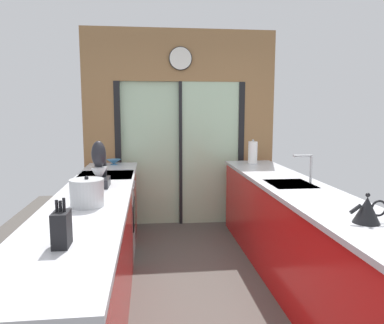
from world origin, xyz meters
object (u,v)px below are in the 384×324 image
at_px(mixing_bowl, 114,162).
at_px(paper_towel_roll, 253,153).
at_px(knife_block, 62,229).
at_px(stock_pot, 87,193).
at_px(stand_mixer, 99,169).
at_px(kettle, 367,210).
at_px(oven_range, 107,217).

height_order(mixing_bowl, paper_towel_roll, paper_towel_roll).
distance_m(knife_block, stock_pot, 0.81).
distance_m(mixing_bowl, stock_pot, 2.10).
xyz_separation_m(stand_mixer, stock_pot, (-0.00, -0.71, -0.06)).
height_order(mixing_bowl, knife_block, knife_block).
bearing_deg(kettle, knife_block, -173.63).
distance_m(oven_range, knife_block, 2.23).
xyz_separation_m(stand_mixer, kettle, (1.78, -1.32, -0.08)).
bearing_deg(kettle, paper_towel_roll, 90.04).
bearing_deg(oven_range, mixing_bowl, 88.61).
relative_size(stock_pot, paper_towel_roll, 0.77).
distance_m(knife_block, stand_mixer, 1.52).
bearing_deg(stand_mixer, knife_block, -90.00).
distance_m(stand_mixer, stock_pot, 0.71).
relative_size(knife_block, stock_pot, 1.03).
relative_size(stand_mixer, kettle, 1.71).
bearing_deg(knife_block, kettle, 6.37).
bearing_deg(mixing_bowl, stock_pot, -90.00).
distance_m(stock_pot, paper_towel_roll, 2.65).
height_order(oven_range, mixing_bowl, mixing_bowl).
bearing_deg(kettle, stand_mixer, 143.46).
bearing_deg(oven_range, knife_block, -89.51).
relative_size(mixing_bowl, stock_pot, 0.75).
xyz_separation_m(knife_block, paper_towel_roll, (1.78, 2.77, 0.05)).
relative_size(mixing_bowl, stand_mixer, 0.44).
xyz_separation_m(oven_range, stock_pot, (0.02, -1.35, 0.56)).
bearing_deg(stock_pot, paper_towel_roll, 47.72).
bearing_deg(mixing_bowl, kettle, -56.73).
height_order(oven_range, paper_towel_roll, paper_towel_roll).
relative_size(stand_mixer, stock_pot, 1.70).
bearing_deg(mixing_bowl, knife_block, -90.00).
height_order(knife_block, stock_pot, knife_block).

